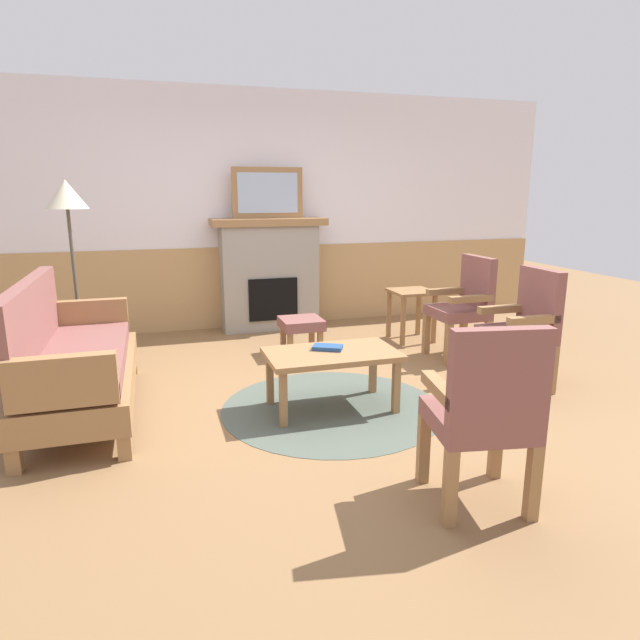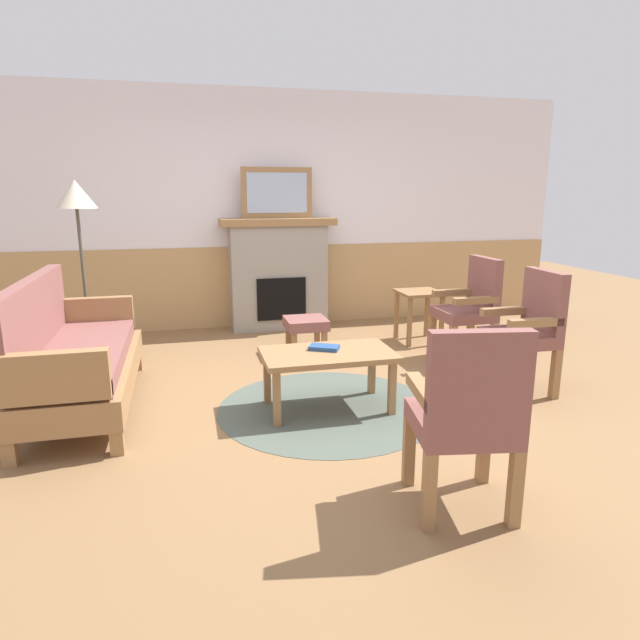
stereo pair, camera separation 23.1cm
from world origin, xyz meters
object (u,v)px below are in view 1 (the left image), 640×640
object	(u,v)px
floor_lamp_by_couch	(67,206)
couch	(74,361)
framed_picture	(268,193)
side_table	(412,301)
armchair_front_left	(485,409)
armchair_near_fireplace	(465,303)
coffee_table	(332,359)
footstool	(301,326)
fireplace	(269,273)
armchair_by_window_left	(524,324)
book_on_table	(328,347)

from	to	relation	value
floor_lamp_by_couch	couch	bearing A→B (deg)	-85.62
framed_picture	side_table	bearing A→B (deg)	-35.68
armchair_front_left	side_table	bearing A→B (deg)	69.97
armchair_near_fireplace	floor_lamp_by_couch	distance (m)	3.73
coffee_table	footstool	bearing A→B (deg)	83.93
armchair_front_left	side_table	distance (m)	3.24
fireplace	floor_lamp_by_couch	size ratio (longest dim) A/B	0.77
side_table	framed_picture	bearing A→B (deg)	144.32
footstool	armchair_by_window_left	world-z (taller)	armchair_by_window_left
fireplace	side_table	xyz separation A→B (m)	(1.34, -0.97, -0.22)
book_on_table	coffee_table	bearing A→B (deg)	-78.83
fireplace	armchair_front_left	world-z (taller)	fireplace
book_on_table	armchair_near_fireplace	world-z (taller)	armchair_near_fireplace
book_on_table	armchair_front_left	bearing A→B (deg)	-78.06
coffee_table	armchair_by_window_left	xyz separation A→B (m)	(1.63, -0.02, 0.15)
floor_lamp_by_couch	side_table	bearing A→B (deg)	-2.14
armchair_by_window_left	couch	bearing A→B (deg)	172.18
couch	armchair_near_fireplace	world-z (taller)	same
fireplace	armchair_by_window_left	bearing A→B (deg)	-58.64
couch	book_on_table	world-z (taller)	couch
fireplace	coffee_table	world-z (taller)	fireplace
framed_picture	footstool	world-z (taller)	framed_picture
coffee_table	side_table	bearing A→B (deg)	47.89
footstool	couch	bearing A→B (deg)	-153.55
fireplace	armchair_near_fireplace	size ratio (longest dim) A/B	1.33
coffee_table	footstool	xyz separation A→B (m)	(0.15, 1.42, -0.10)
coffee_table	framed_picture	bearing A→B (deg)	88.32
framed_picture	footstool	distance (m)	1.70
footstool	side_table	world-z (taller)	side_table
framed_picture	couch	world-z (taller)	framed_picture
coffee_table	armchair_front_left	size ratio (longest dim) A/B	0.98
couch	armchair_front_left	bearing A→B (deg)	-42.30
fireplace	book_on_table	bearing A→B (deg)	-92.01
armchair_by_window_left	side_table	xyz separation A→B (m)	(-0.21, 1.59, -0.10)
side_table	floor_lamp_by_couch	size ratio (longest dim) A/B	0.33
armchair_front_left	floor_lamp_by_couch	world-z (taller)	floor_lamp_by_couch
footstool	side_table	xyz separation A→B (m)	(1.27, 0.15, 0.15)
couch	book_on_table	xyz separation A→B (m)	(1.78, -0.39, 0.06)
coffee_table	footstool	distance (m)	1.43
fireplace	armchair_by_window_left	distance (m)	3.00
fireplace	couch	size ratio (longest dim) A/B	0.72
armchair_front_left	footstool	bearing A→B (deg)	93.19
book_on_table	armchair_near_fireplace	xyz separation A→B (m)	(1.64, 0.80, 0.08)
book_on_table	armchair_near_fireplace	bearing A→B (deg)	25.95
armchair_near_fireplace	armchair_by_window_left	size ratio (longest dim) A/B	1.00
coffee_table	book_on_table	size ratio (longest dim) A/B	4.46
fireplace	footstool	xyz separation A→B (m)	(0.08, -1.12, -0.37)
fireplace	floor_lamp_by_couch	xyz separation A→B (m)	(-1.97, -0.84, 0.80)
side_table	couch	bearing A→B (deg)	-160.80
framed_picture	side_table	xyz separation A→B (m)	(1.34, -0.97, -1.13)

